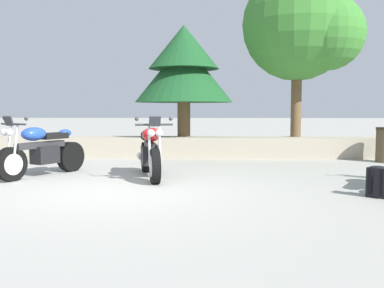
# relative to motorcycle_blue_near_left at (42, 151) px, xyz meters

# --- Properties ---
(ground_plane) EXTENTS (120.00, 120.00, 0.00)m
(ground_plane) POSITION_rel_motorcycle_blue_near_left_xyz_m (1.64, -1.38, -0.49)
(ground_plane) COLOR #A3A099
(stone_wall) EXTENTS (36.00, 0.80, 0.55)m
(stone_wall) POSITION_rel_motorcycle_blue_near_left_xyz_m (1.64, 3.42, -0.21)
(stone_wall) COLOR #A89E89
(stone_wall) RESTS_ON ground
(motorcycle_blue_near_left) EXTENTS (1.16, 1.90, 1.18)m
(motorcycle_blue_near_left) POSITION_rel_motorcycle_blue_near_left_xyz_m (0.00, 0.00, 0.00)
(motorcycle_blue_near_left) COLOR black
(motorcycle_blue_near_left) RESTS_ON ground
(motorcycle_red_centre) EXTENTS (0.85, 2.04, 1.18)m
(motorcycle_red_centre) POSITION_rel_motorcycle_blue_near_left_xyz_m (2.13, -0.11, 0.00)
(motorcycle_red_centre) COLOR black
(motorcycle_red_centre) RESTS_ON ground
(rider_backpack) EXTENTS (0.35, 0.35, 0.47)m
(rider_backpack) POSITION_rel_motorcycle_blue_near_left_xyz_m (5.73, -1.80, -0.24)
(rider_backpack) COLOR black
(rider_backpack) RESTS_ON ground
(pine_tree_far_left) EXTENTS (2.69, 2.69, 3.05)m
(pine_tree_far_left) POSITION_rel_motorcycle_blue_near_left_xyz_m (2.56, 3.70, 2.01)
(pine_tree_far_left) COLOR brown
(pine_tree_far_left) RESTS_ON stone_wall
(leafy_tree_mid_left) EXTENTS (3.12, 2.97, 4.49)m
(leafy_tree_mid_left) POSITION_rel_motorcycle_blue_near_left_xyz_m (5.77, 3.54, 3.00)
(leafy_tree_mid_left) COLOR brown
(leafy_tree_mid_left) RESTS_ON stone_wall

